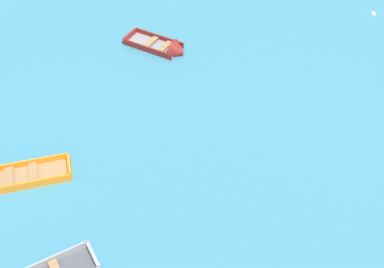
# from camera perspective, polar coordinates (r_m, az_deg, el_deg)

# --- Properties ---
(rowboat_orange_foreground_center) EXTENTS (4.75, 3.26, 1.39)m
(rowboat_orange_foreground_center) POSITION_cam_1_polar(r_m,az_deg,el_deg) (26.21, -20.86, -4.88)
(rowboat_orange_foreground_center) COLOR #99754C
(rowboat_orange_foreground_center) RESTS_ON ground_plane
(rowboat_maroon_far_right) EXTENTS (4.57, 2.82, 1.47)m
(rowboat_maroon_far_right) POSITION_cam_1_polar(r_m,az_deg,el_deg) (32.87, -2.65, 9.76)
(rowboat_maroon_far_right) COLOR gray
(rowboat_maroon_far_right) RESTS_ON ground_plane
(mooring_buoy_between_boats_right) EXTENTS (0.35, 0.35, 0.35)m
(mooring_buoy_between_boats_right) POSITION_cam_1_polar(r_m,az_deg,el_deg) (39.12, 20.14, 12.85)
(mooring_buoy_between_boats_right) COLOR silver
(mooring_buoy_between_boats_right) RESTS_ON ground_plane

